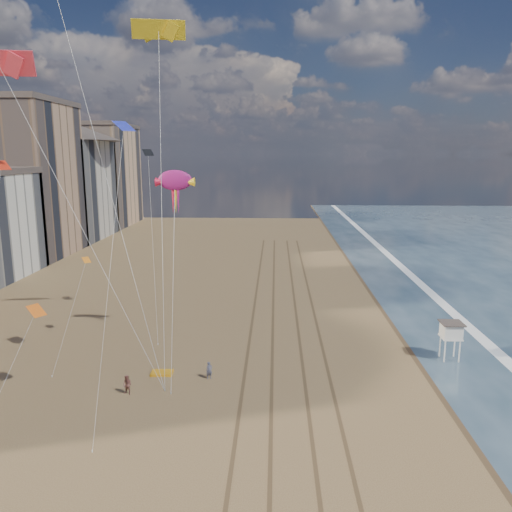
{
  "coord_description": "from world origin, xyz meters",
  "views": [
    {
      "loc": [
        1.41,
        -20.46,
        19.0
      ],
      "look_at": [
        -0.42,
        26.0,
        9.5
      ],
      "focal_mm": 35.0,
      "sensor_mm": 36.0,
      "label": 1
    }
  ],
  "objects_px": {
    "lifeguard_stand": "(451,331)",
    "grounded_kite": "(162,373)",
    "kite_flyer_b": "(127,385)",
    "kite_flyer_a": "(209,370)",
    "show_kite": "(175,181)"
  },
  "relations": [
    {
      "from": "grounded_kite",
      "to": "kite_flyer_a",
      "type": "bearing_deg",
      "value": -11.54
    },
    {
      "from": "show_kite",
      "to": "kite_flyer_a",
      "type": "height_order",
      "value": "show_kite"
    },
    {
      "from": "grounded_kite",
      "to": "show_kite",
      "type": "xyz_separation_m",
      "value": [
        0.24,
        7.26,
        16.41
      ]
    },
    {
      "from": "grounded_kite",
      "to": "show_kite",
      "type": "distance_m",
      "value": 17.94
    },
    {
      "from": "lifeguard_stand",
      "to": "grounded_kite",
      "type": "bearing_deg",
      "value": -170.78
    },
    {
      "from": "lifeguard_stand",
      "to": "show_kite",
      "type": "xyz_separation_m",
      "value": [
        -26.14,
        2.97,
        13.7
      ]
    },
    {
      "from": "kite_flyer_a",
      "to": "kite_flyer_b",
      "type": "bearing_deg",
      "value": -179.4
    },
    {
      "from": "kite_flyer_b",
      "to": "kite_flyer_a",
      "type": "bearing_deg",
      "value": 43.9
    },
    {
      "from": "grounded_kite",
      "to": "show_kite",
      "type": "relative_size",
      "value": 0.1
    },
    {
      "from": "grounded_kite",
      "to": "lifeguard_stand",
      "type": "bearing_deg",
      "value": 7.43
    },
    {
      "from": "lifeguard_stand",
      "to": "grounded_kite",
      "type": "distance_m",
      "value": 26.87
    },
    {
      "from": "grounded_kite",
      "to": "kite_flyer_a",
      "type": "height_order",
      "value": "kite_flyer_a"
    },
    {
      "from": "kite_flyer_a",
      "to": "kite_flyer_b",
      "type": "distance_m",
      "value": 6.94
    },
    {
      "from": "show_kite",
      "to": "kite_flyer_a",
      "type": "distance_m",
      "value": 18.12
    },
    {
      "from": "lifeguard_stand",
      "to": "kite_flyer_b",
      "type": "relative_size",
      "value": 2.27
    }
  ]
}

